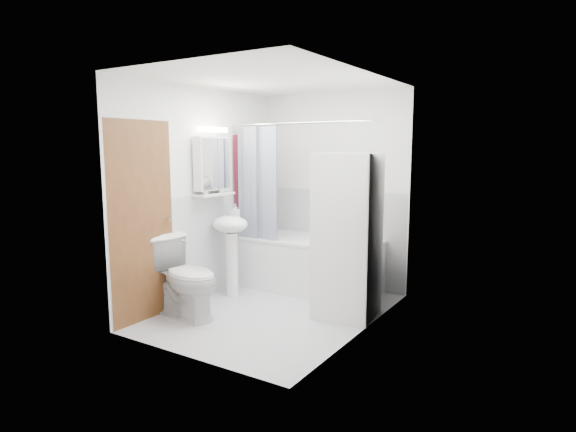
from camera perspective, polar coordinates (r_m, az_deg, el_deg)
The scene contains 20 objects.
floor at distance 5.21m, azimuth -1.61°, elevation -11.30°, with size 2.60×2.60×0.00m, color silver.
room_walls at distance 4.91m, azimuth -1.68°, elevation 5.26°, with size 2.60×2.60×2.60m.
wainscot at distance 5.28m, azimuth 0.14°, elevation -4.25°, with size 1.98×2.58×2.58m.
door at distance 5.15m, azimuth -13.93°, elevation -0.28°, with size 0.05×2.00×2.00m.
bathtub at distance 5.90m, azimuth 2.70°, elevation -5.40°, with size 1.67×0.79×0.64m.
tub_spout at distance 5.99m, azimuth 5.96°, elevation 0.64°, with size 0.04×0.04×0.12m, color silver.
curtain_rod at distance 5.45m, azimuth 1.05°, elevation 10.95°, with size 0.02×0.02×1.85m, color silver.
shower_curtain at distance 5.77m, azimuth -3.66°, elevation 3.33°, with size 0.55×0.02×1.45m.
sink at distance 5.63m, azimuth -6.82°, elevation -2.46°, with size 0.44×0.37×1.04m.
medicine_cabinet at distance 5.54m, azimuth -8.94°, elevation 6.31°, with size 0.13×0.50×0.71m.
shelf at distance 5.56m, azimuth -8.74°, elevation 2.55°, with size 0.18×0.54×0.03m, color silver.
shower_caddy at distance 5.93m, azimuth 6.38°, elevation 2.46°, with size 0.22×0.06×0.02m, color silver.
towel at distance 6.07m, azimuth -5.12°, elevation 5.55°, with size 0.07×0.38×0.91m.
washer_dryer at distance 4.94m, azimuth 7.03°, elevation -2.34°, with size 0.67×0.66×1.68m.
toilet at distance 5.09m, azimuth -12.16°, elevation -7.12°, with size 0.47×0.84×0.82m, color white.
soap_pump at distance 5.59m, azimuth -6.28°, elevation 0.04°, with size 0.08×0.17×0.08m, color gray.
shelf_bottle at distance 5.44m, azimuth -9.79°, elevation 2.91°, with size 0.07×0.18×0.07m, color gray.
shelf_cup at distance 5.64m, azimuth -7.96°, elevation 3.29°, with size 0.10×0.09×0.10m, color gray.
shampoo_a at distance 5.85m, azimuth 8.00°, elevation 3.10°, with size 0.13×0.17×0.13m, color gray.
shampoo_b at distance 5.80m, azimuth 9.07°, elevation 2.79°, with size 0.08×0.21×0.08m, color #234F8C.
Camera 1 is at (2.73, -4.08, 1.74)m, focal length 30.00 mm.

